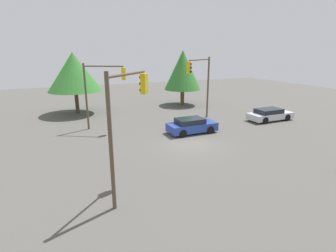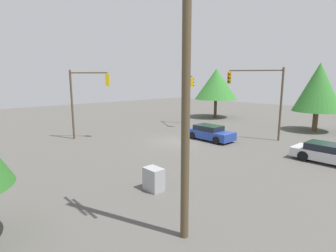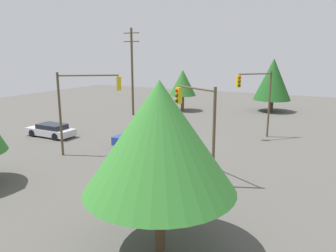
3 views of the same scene
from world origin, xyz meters
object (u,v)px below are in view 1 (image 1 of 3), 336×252
object	(u,v)px
sedan_silver	(270,114)
traffic_signal_main	(101,85)
traffic_signal_aux	(201,77)
traffic_signal_cross	(126,112)
sedan_blue	(192,126)

from	to	relation	value
sedan_silver	traffic_signal_main	world-z (taller)	traffic_signal_main
traffic_signal_main	traffic_signal_aux	world-z (taller)	traffic_signal_aux
traffic_signal_aux	traffic_signal_main	bearing A→B (deg)	-39.59
traffic_signal_cross	traffic_signal_main	bearing A→B (deg)	40.45
traffic_signal_aux	sedan_silver	bearing A→B (deg)	122.95
traffic_signal_main	traffic_signal_cross	xyz separation A→B (m)	(0.97, 11.85, 0.15)
traffic_signal_main	traffic_signal_cross	world-z (taller)	traffic_signal_cross
sedan_silver	sedan_blue	size ratio (longest dim) A/B	1.11
sedan_silver	sedan_blue	world-z (taller)	sedan_blue
traffic_signal_main	traffic_signal_aux	bearing A→B (deg)	24.91
sedan_blue	traffic_signal_aux	size ratio (longest dim) A/B	0.67
sedan_silver	sedan_blue	bearing A→B (deg)	-86.73
traffic_signal_main	traffic_signal_aux	xyz separation A→B (m)	(-9.61, 0.80, 0.35)
sedan_blue	traffic_signal_cross	distance (m)	11.57
traffic_signal_cross	sedan_silver	bearing A→B (deg)	-19.24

